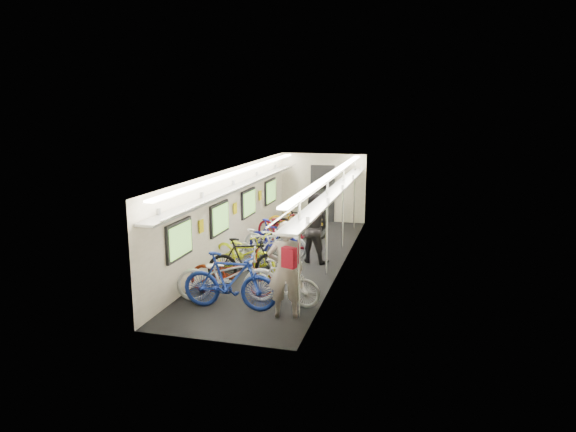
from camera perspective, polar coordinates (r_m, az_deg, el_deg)
The scene contains 16 objects.
train_car_shell at distance 14.02m, azimuth -0.86°, elevation 2.52°, with size 10.00×10.00×10.00m.
bicycle_0 at distance 10.71m, azimuth -6.77°, elevation -6.60°, with size 0.73×2.09×1.10m, color silver.
bicycle_1 at distance 10.28m, azimuth -6.48°, elevation -7.19°, with size 0.55×1.94×1.17m, color navy.
bicycle_2 at distance 11.05m, azimuth -6.19°, elevation -6.28°, with size 0.66×1.91×1.00m, color maroon.
bicycle_3 at distance 11.83m, azimuth -4.69°, elevation -4.89°, with size 0.50×1.76×1.06m, color black.
bicycle_4 at distance 12.46m, azimuth -4.85°, elevation -4.08°, with size 0.68×1.96×1.03m, color #DCEA16.
bicycle_5 at distance 12.97m, azimuth -2.98°, elevation -3.54°, with size 0.46×1.63×0.98m, color silver.
bicycle_6 at distance 13.78m, azimuth -1.45°, elevation -2.65°, with size 0.64×1.82×0.96m, color silver.
bicycle_7 at distance 13.69m, azimuth -1.55°, elevation -2.57°, with size 0.49×1.73×1.04m, color navy.
bicycle_8 at distance 14.93m, azimuth -0.47°, elevation -1.34°, with size 0.69×1.99×1.04m, color maroon.
bicycle_9 at distance 15.58m, azimuth 1.37°, elevation -0.79°, with size 0.49×1.73×1.04m, color black.
bicycle_10 at distance 16.32m, azimuth 0.80°, elevation -0.36°, with size 0.64×1.82×0.96m, color yellow.
bicycle_11 at distance 10.46m, azimuth -0.59°, elevation -7.41°, with size 0.45×1.58×0.95m, color silver.
passenger_near at distance 9.74m, azimuth -0.29°, elevation -5.98°, with size 0.69×0.45×1.89m, color gray.
passenger_mid at distance 13.25m, azimuth 2.86°, elevation -1.28°, with size 0.89×0.70×1.84m, color black.
backpack at distance 9.31m, azimuth 0.13°, elevation -4.64°, with size 0.26×0.14×0.38m, color maroon.
Camera 1 is at (3.35, -12.61, 3.91)m, focal length 32.00 mm.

